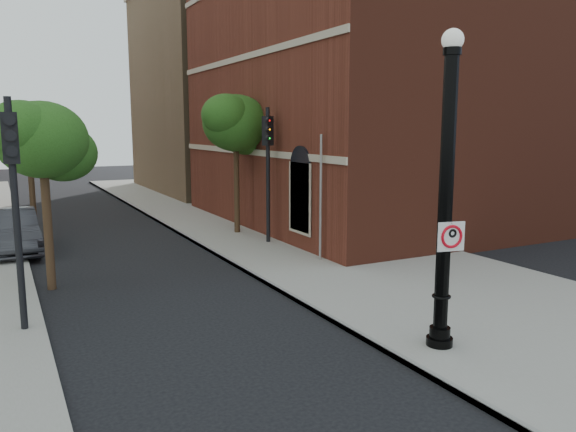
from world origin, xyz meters
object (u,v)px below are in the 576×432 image
lamppost (445,209)px  traffic_signal_left (13,177)px  traffic_signal_right (268,153)px  no_parking_sign (451,236)px  parked_car (12,231)px

lamppost → traffic_signal_left: (-7.52, 4.98, 0.54)m
traffic_signal_left → traffic_signal_right: 10.85m
lamppost → traffic_signal_right: 11.24m
lamppost → traffic_signal_right: bearing=82.8°
traffic_signal_left → no_parking_sign: bearing=-31.7°
no_parking_sign → traffic_signal_right: bearing=94.9°
no_parking_sign → parked_car: size_ratio=0.12×
traffic_signal_right → parked_car: bearing=138.4°
traffic_signal_left → lamppost: bearing=-30.9°
lamppost → parked_car: 16.17m
no_parking_sign → traffic_signal_left: 9.21m
parked_car → traffic_signal_right: traffic_signal_right is taller
no_parking_sign → traffic_signal_left: size_ratio=0.11×
lamppost → parked_car: lamppost is taller
lamppost → traffic_signal_left: size_ratio=1.23×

